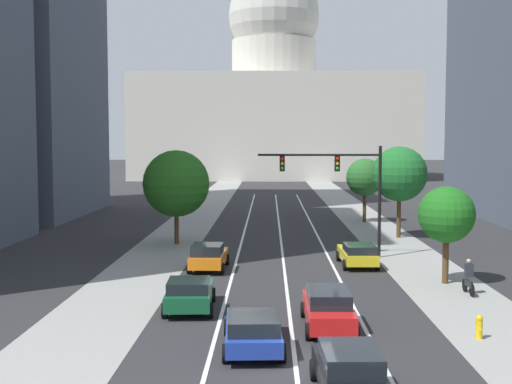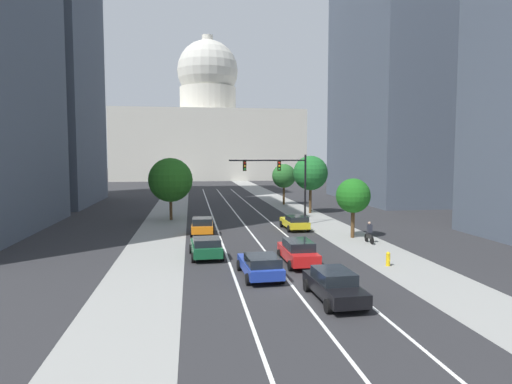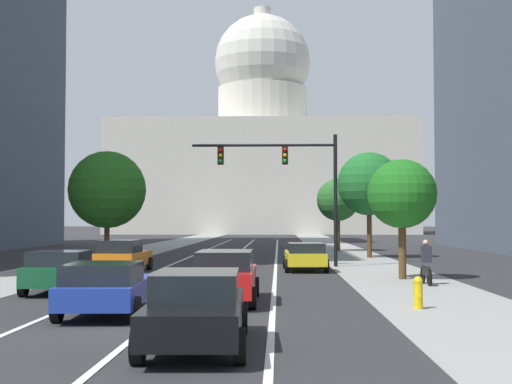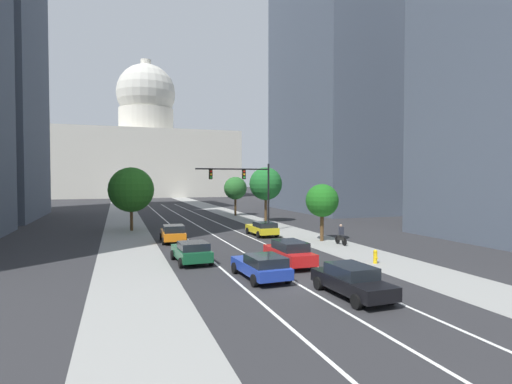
% 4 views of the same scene
% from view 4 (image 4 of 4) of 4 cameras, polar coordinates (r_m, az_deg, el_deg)
% --- Properties ---
extents(ground_plane, '(400.00, 400.00, 0.00)m').
position_cam_4_polar(ground_plane, '(60.05, -10.25, -3.41)').
color(ground_plane, '#2B2B2D').
extents(sidewalk_left, '(4.49, 130.00, 0.01)m').
position_cam_4_polar(sidewalk_left, '(54.42, -17.83, -4.00)').
color(sidewalk_left, gray).
rests_on(sidewalk_left, ground).
extents(sidewalk_right, '(4.49, 130.00, 0.01)m').
position_cam_4_polar(sidewalk_right, '(56.97, -1.49, -3.65)').
color(sidewalk_right, gray).
rests_on(sidewalk_right, ground).
extents(lane_stripe_left, '(0.16, 90.00, 0.01)m').
position_cam_4_polar(lane_stripe_left, '(44.87, -11.03, -5.18)').
color(lane_stripe_left, white).
rests_on(lane_stripe_left, ground).
extents(lane_stripe_center, '(0.16, 90.00, 0.01)m').
position_cam_4_polar(lane_stripe_center, '(45.35, -7.41, -5.09)').
color(lane_stripe_center, white).
rests_on(lane_stripe_center, ground).
extents(lane_stripe_right, '(0.16, 90.00, 0.01)m').
position_cam_4_polar(lane_stripe_right, '(46.00, -3.88, -4.98)').
color(lane_stripe_right, white).
rests_on(lane_stripe_right, ground).
extents(office_tower_far_right, '(19.58, 25.92, 58.40)m').
position_cam_4_polar(office_tower_far_right, '(76.29, 12.44, 19.96)').
color(office_tower_far_right, '#4C5666').
rests_on(office_tower_far_right, ground).
extents(capitol_building, '(53.88, 26.59, 42.27)m').
position_cam_4_polar(capitol_building, '(132.54, -15.00, 5.58)').
color(capitol_building, beige).
rests_on(capitol_building, ground).
extents(car_orange, '(2.16, 4.30, 1.55)m').
position_cam_4_polar(car_orange, '(36.14, -11.47, -5.65)').
color(car_orange, orange).
rests_on(car_orange, ground).
extents(car_red, '(1.98, 4.77, 1.56)m').
position_cam_4_polar(car_red, '(26.27, 4.67, -8.39)').
color(car_red, red).
rests_on(car_red, ground).
extents(car_green, '(2.28, 4.25, 1.45)m').
position_cam_4_polar(car_green, '(27.19, -8.95, -8.19)').
color(car_green, '#14512D').
rests_on(car_green, ground).
extents(car_black, '(2.10, 4.81, 1.47)m').
position_cam_4_polar(car_black, '(19.97, 13.20, -11.88)').
color(car_black, black).
rests_on(car_black, ground).
extents(car_yellow, '(2.15, 4.47, 1.38)m').
position_cam_4_polar(car_yellow, '(39.37, 0.92, -5.07)').
color(car_yellow, yellow).
rests_on(car_yellow, ground).
extents(car_blue, '(2.29, 4.68, 1.39)m').
position_cam_4_polar(car_blue, '(22.71, 0.77, -10.23)').
color(car_blue, '#1E389E').
rests_on(car_blue, ground).
extents(traffic_signal_mast, '(7.75, 0.39, 7.03)m').
position_cam_4_polar(traffic_signal_mast, '(41.74, -1.29, 1.20)').
color(traffic_signal_mast, black).
rests_on(traffic_signal_mast, ground).
extents(fire_hydrant, '(0.26, 0.35, 0.91)m').
position_cam_4_polar(fire_hydrant, '(27.87, 16.28, -8.60)').
color(fire_hydrant, yellow).
rests_on(fire_hydrant, ground).
extents(cyclist, '(0.37, 1.70, 1.72)m').
position_cam_4_polar(cyclist, '(34.75, 11.76, -5.85)').
color(cyclist, black).
rests_on(cyclist, ground).
extents(street_tree_near_left, '(4.73, 4.73, 6.70)m').
position_cam_4_polar(street_tree_near_left, '(45.01, -16.99, 0.30)').
color(street_tree_near_left, '#51381E').
rests_on(street_tree_near_left, ground).
extents(street_tree_mid_right, '(2.90, 2.90, 5.03)m').
position_cam_4_polar(street_tree_mid_right, '(36.42, 9.19, -1.21)').
color(street_tree_mid_right, '#51381E').
rests_on(street_tree_mid_right, ground).
extents(street_tree_near_right, '(4.16, 4.16, 6.93)m').
position_cam_4_polar(street_tree_near_right, '(51.75, 1.37, 1.14)').
color(street_tree_near_right, '#51381E').
rests_on(street_tree_near_right, ground).
extents(street_tree_far_right, '(3.38, 3.38, 5.77)m').
position_cam_4_polar(street_tree_far_right, '(60.69, -2.89, 0.51)').
color(street_tree_far_right, '#51381E').
rests_on(street_tree_far_right, ground).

